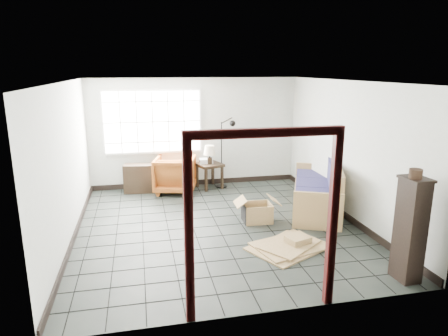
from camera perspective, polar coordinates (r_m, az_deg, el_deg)
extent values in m
plane|color=black|center=(7.41, -0.94, -8.25)|extent=(5.50, 5.50, 0.00)
cube|color=#B7BCB4|center=(9.69, -4.16, 5.05)|extent=(5.00, 0.02, 2.60)
cube|color=#B7BCB4|center=(4.46, 5.93, -5.91)|extent=(5.00, 0.02, 2.60)
cube|color=#B7BCB4|center=(6.99, -21.51, 0.56)|extent=(0.02, 5.50, 2.60)
cube|color=#B7BCB4|center=(7.88, 17.16, 2.37)|extent=(0.02, 5.50, 2.60)
cube|color=white|center=(6.86, -1.03, 12.27)|extent=(5.00, 5.50, 0.02)
cube|color=black|center=(9.94, -4.01, -2.04)|extent=(4.95, 0.03, 0.12)
cube|color=black|center=(7.36, -20.48, -8.85)|extent=(0.03, 5.45, 0.12)
cube|color=black|center=(8.20, 16.41, -6.14)|extent=(0.03, 5.45, 0.12)
cube|color=silver|center=(9.52, -10.16, 6.53)|extent=(2.32, 0.06, 1.52)
cube|color=white|center=(9.48, -10.15, 6.50)|extent=(2.20, 0.02, 1.40)
cube|color=#350C0C|center=(4.42, -5.05, -9.54)|extent=(0.10, 0.08, 2.10)
cube|color=#350C0C|center=(4.90, 15.24, -7.57)|extent=(0.10, 0.08, 2.10)
cube|color=#350C0C|center=(4.29, 6.01, 5.05)|extent=(1.80, 0.08, 0.10)
cube|color=#A27249|center=(8.41, 12.97, -4.44)|extent=(1.67, 2.35, 0.39)
cube|color=#A27249|center=(7.30, 13.25, -6.07)|extent=(0.83, 0.41, 0.70)
cube|color=#A27249|center=(9.44, 12.86, -1.42)|extent=(0.83, 0.41, 0.70)
cube|color=#A27249|center=(8.32, 15.83, -1.92)|extent=(0.94, 2.04, 0.76)
cube|color=#1C1B44|center=(7.64, 13.05, -4.11)|extent=(1.00, 0.95, 0.17)
cube|color=#1C1B44|center=(7.58, 15.55, -2.33)|extent=(0.42, 0.70, 0.57)
cube|color=#1C1B44|center=(8.32, 12.93, -2.58)|extent=(1.00, 0.95, 0.17)
cube|color=#1C1B44|center=(8.27, 15.22, -0.94)|extent=(0.42, 0.70, 0.57)
cube|color=#1C1B44|center=(9.02, 12.82, -1.29)|extent=(1.00, 0.95, 0.17)
cube|color=#1C1B44|center=(8.97, 14.93, 0.23)|extent=(0.42, 0.70, 0.57)
imported|color=brown|center=(9.31, -7.00, -0.67)|extent=(1.07, 1.03, 0.92)
cube|color=black|center=(9.53, -2.09, 0.46)|extent=(0.70, 0.70, 0.07)
cube|color=black|center=(9.32, -2.58, -1.75)|extent=(0.07, 0.07, 0.55)
cube|color=black|center=(9.53, -0.28, -1.37)|extent=(0.07, 0.07, 0.55)
cube|color=black|center=(9.69, -3.85, -1.14)|extent=(0.07, 0.07, 0.55)
cube|color=black|center=(9.90, -1.61, -0.79)|extent=(0.07, 0.07, 0.55)
cylinder|color=black|center=(9.46, -2.05, 1.04)|extent=(0.15, 0.15, 0.16)
cylinder|color=black|center=(9.43, -2.06, 1.84)|extent=(0.04, 0.04, 0.11)
cone|color=beige|center=(9.40, -2.06, 2.57)|extent=(0.39, 0.39, 0.22)
cube|color=silver|center=(9.56, -2.58, 1.03)|extent=(0.31, 0.25, 0.11)
cylinder|color=black|center=(9.53, -3.48, 0.99)|extent=(0.02, 0.07, 0.07)
cylinder|color=black|center=(9.73, -0.35, -2.63)|extent=(0.29, 0.29, 0.03)
cylinder|color=black|center=(9.54, -0.36, 1.91)|extent=(0.03, 0.03, 1.57)
cylinder|color=black|center=(9.39, 0.43, 6.82)|extent=(0.27, 0.05, 0.14)
sphere|color=black|center=(9.39, 1.23, 6.38)|extent=(0.16, 0.16, 0.14)
cube|color=black|center=(9.46, -11.52, -1.43)|extent=(0.89, 0.44, 0.66)
cube|color=black|center=(9.46, -11.53, -1.38)|extent=(0.82, 0.39, 0.03)
cube|color=black|center=(5.93, 25.04, -8.07)|extent=(0.29, 0.37, 1.43)
cube|color=black|center=(5.72, 25.78, -1.41)|extent=(0.32, 0.41, 0.04)
cylinder|color=black|center=(5.65, 25.70, -0.75)|extent=(0.22, 0.22, 0.12)
cube|color=olive|center=(7.64, 4.72, -7.50)|extent=(0.53, 0.43, 0.02)
cube|color=black|center=(7.53, 2.85, -6.48)|extent=(0.04, 0.41, 0.35)
cube|color=olive|center=(7.65, 6.61, -6.22)|extent=(0.04, 0.41, 0.35)
cube|color=olive|center=(7.40, 5.14, -6.90)|extent=(0.51, 0.04, 0.35)
cube|color=olive|center=(7.77, 4.36, -5.84)|extent=(0.51, 0.04, 0.35)
cube|color=olive|center=(7.43, 2.33, -4.82)|extent=(0.21, 0.42, 0.14)
cube|color=olive|center=(7.59, 7.18, -4.52)|extent=(0.21, 0.42, 0.14)
cube|color=olive|center=(6.64, 9.22, -11.11)|extent=(1.48, 1.33, 0.03)
cube|color=olive|center=(6.62, 9.23, -10.91)|extent=(1.25, 1.06, 0.03)
cube|color=olive|center=(6.61, 9.24, -10.71)|extent=(1.13, 1.07, 0.03)
cube|color=olive|center=(6.66, 10.51, -9.99)|extent=(0.43, 0.38, 0.10)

